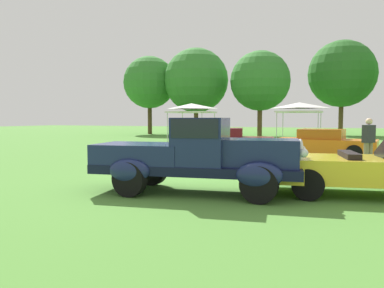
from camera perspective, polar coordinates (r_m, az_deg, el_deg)
ground_plane at (r=9.16m, az=-1.56°, el=-6.66°), size 120.00×120.00×0.00m
feature_pickup_truck at (r=8.36m, az=0.87°, el=-1.66°), size 4.81×2.35×1.70m
neighbor_convertible at (r=9.03m, az=26.27°, el=-3.50°), size 4.72×2.51×1.40m
show_car_burgundy at (r=17.60m, az=4.94°, el=0.42°), size 4.78×2.69×1.22m
show_car_orange at (r=16.86m, az=19.58°, el=0.05°), size 4.20×2.13×1.22m
spectator_near_truck at (r=13.92m, az=25.37°, el=0.40°), size 0.44×0.46×1.69m
canopy_tent_left_field at (r=26.14m, az=-0.07°, el=5.60°), size 2.81×2.81×2.71m
canopy_tent_center_field at (r=25.45m, az=16.13°, el=5.49°), size 2.79×2.79×2.71m
treeline_far_left at (r=39.84m, az=-6.51°, el=9.33°), size 5.44×5.44×8.15m
treeline_mid_left at (r=38.13m, az=0.63°, el=9.68°), size 6.47×6.47×8.71m
treeline_center at (r=35.83m, az=10.39°, el=9.46°), size 5.58×5.58×7.94m
treeline_mid_right at (r=39.73m, az=21.96°, el=9.91°), size 6.47×6.47×9.23m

